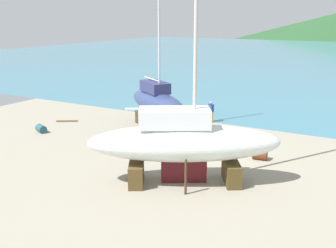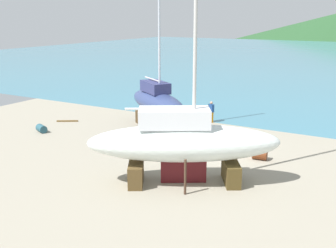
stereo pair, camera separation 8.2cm
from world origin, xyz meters
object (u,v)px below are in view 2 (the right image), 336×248
sailboat_small_center (157,102)px  barrel_tipped_right (42,129)px  barrel_tar_black (260,154)px  worker (211,112)px  sailboat_mid_port (183,142)px

sailboat_small_center → barrel_tipped_right: (-6.54, -5.29, -1.68)m
barrel_tipped_right → barrel_tar_black: (15.44, 2.21, 0.05)m
worker → sailboat_mid_port: bearing=-135.9°
barrel_tar_black → barrel_tipped_right: bearing=-171.8°
barrel_tipped_right → barrel_tar_black: size_ratio=1.11×
sailboat_small_center → sailboat_mid_port: (6.65, -8.40, 0.20)m
barrel_tipped_right → barrel_tar_black: 15.60m
worker → sailboat_small_center: bearing=167.5°
sailboat_small_center → barrel_tar_black: (8.89, -3.08, -1.63)m
sailboat_small_center → worker: 4.61m
sailboat_small_center → sailboat_mid_port: size_ratio=0.88×
sailboat_mid_port → sailboat_small_center: bearing=97.3°
sailboat_mid_port → worker: sailboat_mid_port is taller
sailboat_small_center → sailboat_mid_port: sailboat_mid_port is taller
barrel_tipped_right → sailboat_mid_port: bearing=-13.3°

